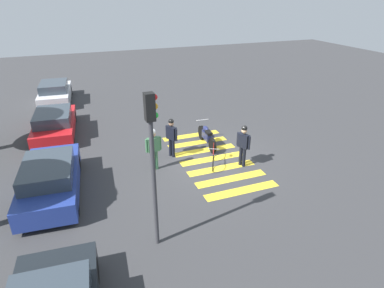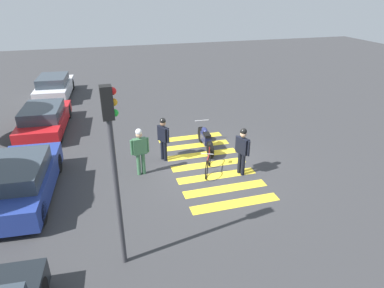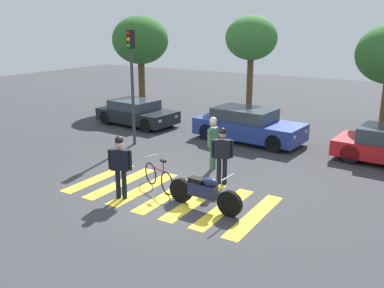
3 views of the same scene
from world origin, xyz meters
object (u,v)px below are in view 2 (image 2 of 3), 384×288
Objects in this scene: leaning_bicycle at (208,162)px; car_red_convertible at (44,119)px; pedestrian_bystander at (140,148)px; police_motorcycle at (205,139)px; car_blue_hatchback at (21,180)px; car_white_van at (54,87)px; traffic_light_pole at (114,155)px; officer_by_motorcycle at (242,148)px; officer_on_foot at (163,136)px.

leaning_bicycle is 0.33× the size of car_red_convertible.
pedestrian_bystander is 6.63m from car_red_convertible.
car_red_convertible is at bearing 59.23° from police_motorcycle.
pedestrian_bystander reaches higher than car_blue_hatchback.
car_white_van is 15.74m from traffic_light_pole.
car_red_convertible is (5.39, 3.84, -0.44)m from pedestrian_bystander.
police_motorcycle is at bearing -65.19° from pedestrian_bystander.
police_motorcycle is at bearing -35.17° from traffic_light_pole.
car_blue_hatchback is at bearing 86.18° from officer_by_motorcycle.
traffic_light_pole is (-5.14, 2.06, 2.01)m from officer_on_foot.
car_red_convertible is at bearing 35.52° from pedestrian_bystander.
traffic_light_pole is (-9.63, -2.82, 2.42)m from car_red_convertible.
leaning_bicycle is at bearing 165.19° from police_motorcycle.
leaning_bicycle is 13.15m from car_white_van.
car_white_van is at bearing 19.14° from pedestrian_bystander.
car_blue_hatchback is at bearing 37.79° from traffic_light_pole.
car_white_van reaches higher than police_motorcycle.
pedestrian_bystander reaches higher than car_white_van.
car_white_van is at bearing 34.89° from police_motorcycle.
car_white_van is (9.70, 6.77, 0.19)m from police_motorcycle.
leaning_bicycle is at bearing -151.47° from car_white_van.
pedestrian_bystander is (0.49, 2.44, 0.68)m from leaning_bicycle.
traffic_light_pole is at bearing -169.57° from car_white_van.
police_motorcycle is at bearing -120.77° from car_red_convertible.
officer_on_foot is at bearing -21.81° from traffic_light_pole.
car_white_van is (11.05, 3.84, -0.40)m from pedestrian_bystander.
officer_on_foot is 0.40× the size of car_white_van.
officer_by_motorcycle is 7.51m from car_blue_hatchback.
officer_on_foot is 5.17m from car_blue_hatchback.
officer_by_motorcycle is at bearing -148.46° from car_white_van.
police_motorcycle is 1.23× the size of officer_by_motorcycle.
officer_by_motorcycle is (-0.49, -1.11, 0.69)m from leaning_bicycle.
police_motorcycle reaches higher than leaning_bicycle.
leaning_bicycle is at bearing -101.45° from pedestrian_bystander.
officer_on_foot is at bearing -154.38° from car_white_van.
pedestrian_bystander is at bearing 74.45° from officer_by_motorcycle.
car_blue_hatchback is at bearing 179.52° from car_white_van.
officer_on_foot reaches higher than car_white_van.
car_white_van is at bearing 10.43° from traffic_light_pole.
car_red_convertible is 1.04× the size of car_white_van.
car_white_van is at bearing 25.62° from officer_on_foot.
officer_on_foot is 0.98× the size of pedestrian_bystander.
car_white_van is (12.04, 7.39, -0.41)m from officer_by_motorcycle.
car_white_van reaches higher than car_red_convertible.
officer_on_foot is at bearing 45.41° from leaning_bicycle.
car_blue_hatchback is at bearing 89.96° from leaning_bicycle.
traffic_light_pole reaches higher than officer_on_foot.
officer_by_motorcycle reaches higher than leaning_bicycle.
leaning_bicycle is 1.40m from officer_by_motorcycle.
traffic_light_pole reaches higher than officer_by_motorcycle.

